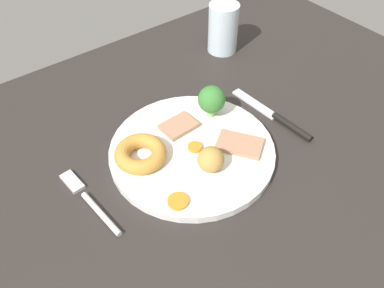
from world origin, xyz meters
The scene contains 12 objects.
dining_table centered at (0.00, 0.00, 1.80)cm, with size 120.00×84.00×3.60cm, color #2B2623.
dinner_plate centered at (0.87, 2.79, 4.30)cm, with size 27.67×27.67×1.40cm, color white.
meat_slice_main centered at (2.12, 8.18, 5.40)cm, with size 6.06×4.46×0.80cm, color tan.
meat_slice_under centered at (7.50, -1.64, 5.40)cm, with size 7.51×4.79×0.80cm, color tan.
yorkshire_pudding centered at (-7.12, 5.91, 6.23)cm, with size 8.43×8.43×2.46cm, color #C68938.
roast_potato_left centered at (0.57, -2.41, 6.99)cm, with size 4.35×4.23×3.98cm, color #BC8C42.
carrot_coin_front centered at (1.19, 2.44, 5.34)cm, with size 2.31×2.31×0.67cm, color orange.
carrot_coin_back centered at (-7.47, -4.71, 5.25)cm, with size 3.17×3.17×0.49cm, color orange.
broccoli_floret centered at (8.73, 7.37, 8.50)cm, with size 4.89×4.89×6.03cm.
fork centered at (-17.54, 4.49, 3.99)cm, with size 2.70×15.32×0.90cm.
knife centered at (18.61, 0.08, 4.05)cm, with size 2.42×18.55×1.20cm.
water_glass centered at (25.85, 24.30, 8.94)cm, with size 6.48×6.48×10.68cm, color silver.
Camera 1 is at (-27.00, -33.55, 52.77)cm, focal length 37.19 mm.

